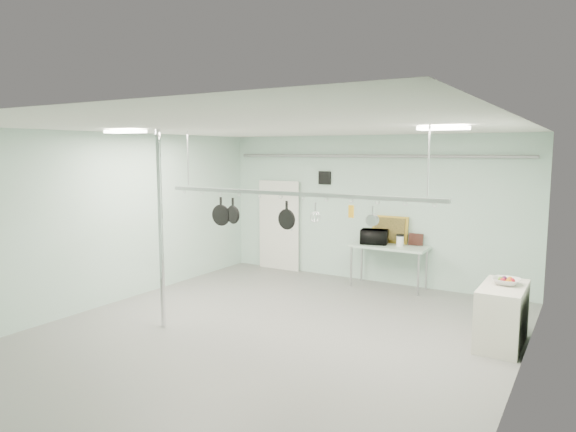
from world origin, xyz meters
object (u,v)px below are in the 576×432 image
Objects in this scene: fruit_bowl at (506,281)px; skillet_left at (221,212)px; chrome_pole at (161,230)px; skillet_right at (287,214)px; side_cabinet at (502,315)px; coffee_canister at (400,241)px; microwave at (374,237)px; skillet_mid at (233,210)px; pot_rack at (292,192)px; prep_table at (389,249)px.

skillet_left is at bearing -164.86° from fruit_bowl.
fruit_bowl is 4.61m from skillet_left.
chrome_pole is 2.04m from skillet_right.
side_cabinet is 5.66× the size of coffee_canister.
coffee_canister reaches higher than side_cabinet.
microwave is 1.30× the size of skillet_right.
skillet_mid is at bearing 57.44° from microwave.
chrome_pole is 7.53× the size of skillet_right.
fruit_bowl is (0.02, 0.08, 0.50)m from side_cabinet.
coffee_canister is 0.54× the size of fruit_bowl.
skillet_mid is at bearing 180.00° from pot_rack.
skillet_right is (-3.07, -1.18, 0.92)m from fruit_bowl.
fruit_bowl reaches higher than side_cabinet.
coffee_canister is at bearing 136.19° from side_cabinet.
fruit_bowl is 0.93× the size of skillet_mid.
skillet_right is at bearing 180.00° from pot_rack.
skillet_left is at bearing 53.68° from microwave.
prep_table is at bearing 77.11° from skillet_mid.
side_cabinet is 2.44× the size of skillet_left.
skillet_left is at bearing -174.33° from skillet_right.
skillet_left is at bearing -121.18° from coffee_canister.
skillet_right is at bearing -158.93° from fruit_bowl.
microwave reaches higher than fruit_bowl.
prep_table is 0.40m from microwave.
prep_table is 3.39m from side_cabinet.
pot_rack is 1.44m from skillet_left.
skillet_right is (-0.72, -3.33, 0.86)m from coffee_canister.
side_cabinet is 2.17× the size of microwave.
skillet_right reaches higher than side_cabinet.
chrome_pole is 7.56× the size of skillet_mid.
skillet_mid is (-1.21, -3.31, 0.82)m from microwave.
coffee_canister is at bearing 79.38° from pot_rack.
chrome_pole is at bearing -118.71° from prep_table.
skillet_mid is at bearing 49.74° from chrome_pole.
chrome_pole is 5.37m from side_cabinet.
skillet_left is at bearing -165.78° from side_cabinet.
coffee_canister is at bearing 169.59° from microwave.
pot_rack is at bearing -100.62° from coffee_canister.
chrome_pole reaches higher than skillet_mid.
skillet_left is 0.26m from skillet_mid.
chrome_pole is 15.10× the size of coffee_canister.
pot_rack reaches higher than coffee_canister.
microwave reaches higher than coffee_canister.
prep_table is at bearing 140.53° from fruit_bowl.
skillet_mid is (-1.76, -3.33, 0.86)m from coffee_canister.
microwave is at bearing 92.86° from skillet_right.
pot_rack reaches higher than skillet_right.
skillet_mid is (0.25, 0.00, 0.03)m from skillet_left.
prep_table is at bearing 61.29° from chrome_pole.
pot_rack is 3.60m from coffee_canister.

